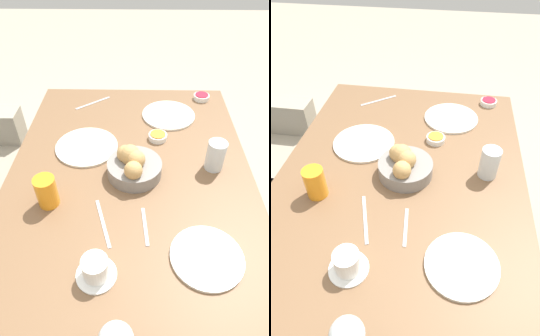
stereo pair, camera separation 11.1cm
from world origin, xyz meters
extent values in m
plane|color=#A89E89|center=(0.00, 0.00, 0.00)|extent=(10.00, 10.00, 0.00)
cube|color=brown|center=(0.00, 0.00, 0.75)|extent=(1.34, 0.93, 0.03)
cube|color=brown|center=(0.62, -0.41, 0.36)|extent=(0.06, 0.06, 0.73)
cube|color=brown|center=(0.62, 0.41, 0.36)|extent=(0.06, 0.06, 0.73)
cylinder|color=gray|center=(0.02, -0.02, 0.79)|extent=(0.20, 0.20, 0.05)
sphere|color=tan|center=(-0.04, -0.01, 0.84)|extent=(0.07, 0.07, 0.07)
sphere|color=tan|center=(0.05, 0.02, 0.84)|extent=(0.07, 0.07, 0.07)
sphere|color=tan|center=(0.04, 0.00, 0.84)|extent=(0.08, 0.08, 0.08)
sphere|color=tan|center=(0.01, -0.02, 0.84)|extent=(0.07, 0.07, 0.07)
cylinder|color=silver|center=(-0.33, -0.23, 0.77)|extent=(0.21, 0.21, 0.01)
cylinder|color=silver|center=(0.42, -0.17, 0.77)|extent=(0.25, 0.25, 0.01)
cylinder|color=silver|center=(0.17, 0.18, 0.77)|extent=(0.26, 0.26, 0.01)
cylinder|color=orange|center=(-0.13, 0.27, 0.82)|extent=(0.07, 0.07, 0.11)
cylinder|color=silver|center=(0.06, -0.32, 0.82)|extent=(0.07, 0.07, 0.12)
sphere|color=silver|center=(-0.59, 0.01, 0.88)|extent=(0.08, 0.08, 0.08)
cylinder|color=white|center=(-0.39, 0.08, 0.77)|extent=(0.11, 0.11, 0.01)
cylinder|color=white|center=(-0.39, 0.08, 0.80)|extent=(0.07, 0.07, 0.07)
cylinder|color=white|center=(0.58, -0.35, 0.77)|extent=(0.08, 0.08, 0.02)
cylinder|color=#A3192D|center=(0.58, -0.35, 0.79)|extent=(0.06, 0.06, 0.00)
cylinder|color=white|center=(0.24, -0.11, 0.77)|extent=(0.08, 0.08, 0.02)
cylinder|color=#C67F28|center=(0.24, -0.11, 0.79)|extent=(0.06, 0.06, 0.00)
cube|color=#B7B7BC|center=(-0.21, 0.08, 0.76)|extent=(0.19, 0.07, 0.00)
cube|color=#B7B7BC|center=(0.53, 0.20, 0.76)|extent=(0.13, 0.16, 0.00)
cube|color=#B7B7BC|center=(-0.22, -0.06, 0.76)|extent=(0.15, 0.03, 0.00)
camera|label=1|loc=(-0.79, -0.03, 1.55)|focal=32.00mm
camera|label=2|loc=(-0.78, -0.14, 1.55)|focal=32.00mm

